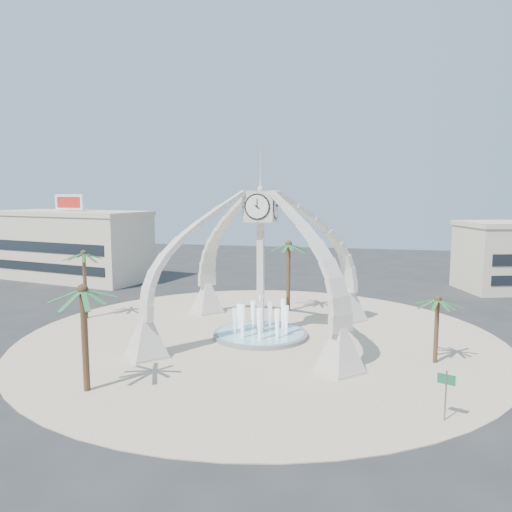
% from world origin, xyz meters
% --- Properties ---
extents(ground, '(140.00, 140.00, 0.00)m').
position_xyz_m(ground, '(0.00, 0.00, 0.00)').
color(ground, '#282828').
rests_on(ground, ground).
extents(plaza, '(40.00, 40.00, 0.06)m').
position_xyz_m(plaza, '(0.00, 0.00, 0.03)').
color(plaza, beige).
rests_on(plaza, ground).
extents(clock_tower, '(17.94, 17.94, 16.30)m').
position_xyz_m(clock_tower, '(-0.00, -0.00, 6.49)').
color(clock_tower, silver).
rests_on(clock_tower, ground).
extents(fountain, '(8.00, 8.00, 3.62)m').
position_xyz_m(fountain, '(0.00, 0.00, 0.29)').
color(fountain, gray).
rests_on(fountain, ground).
extents(building_nw, '(23.75, 13.73, 11.90)m').
position_xyz_m(building_nw, '(-32.00, 22.00, 4.83)').
color(building_nw, beige).
rests_on(building_nw, ground).
extents(palm_east, '(3.91, 3.91, 5.32)m').
position_xyz_m(palm_east, '(13.62, -3.57, 4.63)').
color(palm_east, brown).
rests_on(palm_east, ground).
extents(palm_west, '(4.65, 4.65, 7.10)m').
position_xyz_m(palm_west, '(-17.85, 2.34, 6.29)').
color(palm_west, brown).
rests_on(palm_west, ground).
extents(palm_north, '(5.27, 5.27, 7.80)m').
position_xyz_m(palm_north, '(0.82, 9.60, 6.87)').
color(palm_north, brown).
rests_on(palm_north, ground).
extents(palm_south, '(5.45, 5.45, 7.18)m').
position_xyz_m(palm_south, '(-7.96, -13.72, 6.28)').
color(palm_south, brown).
rests_on(palm_south, ground).
extents(street_sign, '(0.96, 0.43, 2.80)m').
position_xyz_m(street_sign, '(12.98, -13.11, 2.01)').
color(street_sign, slate).
rests_on(street_sign, ground).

